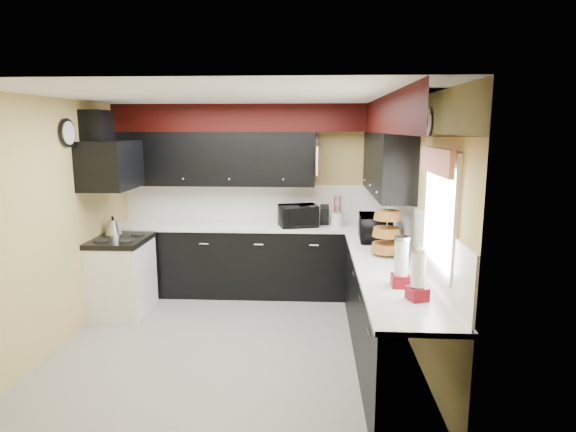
% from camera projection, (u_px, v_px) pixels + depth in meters
% --- Properties ---
extents(ground, '(3.60, 3.60, 0.00)m').
position_uv_depth(ground, '(237.00, 341.00, 5.03)').
color(ground, gray).
rests_on(ground, ground).
extents(wall_back, '(3.60, 0.06, 2.50)m').
position_uv_depth(wall_back, '(256.00, 198.00, 6.58)').
color(wall_back, '#E0C666').
rests_on(wall_back, ground).
extents(wall_right, '(0.06, 3.60, 2.50)m').
position_uv_depth(wall_right, '(417.00, 226.00, 4.71)').
color(wall_right, '#E0C666').
rests_on(wall_right, ground).
extents(wall_left, '(0.06, 3.60, 2.50)m').
position_uv_depth(wall_left, '(60.00, 223.00, 4.90)').
color(wall_left, '#E0C666').
rests_on(wall_left, ground).
extents(ceiling, '(3.60, 3.60, 0.06)m').
position_uv_depth(ceiling, '(232.00, 96.00, 4.58)').
color(ceiling, white).
rests_on(ceiling, wall_back).
extents(cab_back, '(3.60, 0.60, 0.90)m').
position_uv_depth(cab_back, '(254.00, 261.00, 6.43)').
color(cab_back, black).
rests_on(cab_back, ground).
extents(cab_right, '(0.60, 3.00, 0.90)m').
position_uv_depth(cab_right, '(387.00, 314.00, 4.58)').
color(cab_right, black).
rests_on(cab_right, ground).
extents(counter_back, '(3.62, 0.64, 0.04)m').
position_uv_depth(counter_back, '(253.00, 226.00, 6.34)').
color(counter_back, white).
rests_on(counter_back, cab_back).
extents(counter_right, '(0.64, 3.02, 0.04)m').
position_uv_depth(counter_right, '(389.00, 267.00, 4.49)').
color(counter_right, white).
rests_on(counter_right, cab_right).
extents(splash_back, '(3.60, 0.02, 0.50)m').
position_uv_depth(splash_back, '(256.00, 203.00, 6.58)').
color(splash_back, white).
rests_on(splash_back, counter_back).
extents(splash_right, '(0.02, 3.60, 0.50)m').
position_uv_depth(splash_right, '(415.00, 232.00, 4.73)').
color(splash_right, white).
rests_on(splash_right, counter_right).
extents(upper_back, '(2.60, 0.35, 0.70)m').
position_uv_depth(upper_back, '(216.00, 159.00, 6.33)').
color(upper_back, black).
rests_on(upper_back, wall_back).
extents(upper_right, '(0.35, 1.80, 0.70)m').
position_uv_depth(upper_right, '(387.00, 163.00, 5.51)').
color(upper_right, black).
rests_on(upper_right, wall_right).
extents(soffit_back, '(3.60, 0.36, 0.35)m').
position_uv_depth(soffit_back, '(253.00, 118.00, 6.20)').
color(soffit_back, black).
rests_on(soffit_back, wall_back).
extents(soffit_right, '(0.36, 3.24, 0.35)m').
position_uv_depth(soffit_right, '(406.00, 114.00, 4.35)').
color(soffit_right, black).
rests_on(soffit_right, wall_right).
extents(stove, '(0.60, 0.75, 0.86)m').
position_uv_depth(stove, '(122.00, 278.00, 5.77)').
color(stove, white).
rests_on(stove, ground).
extents(cooktop, '(0.62, 0.77, 0.06)m').
position_uv_depth(cooktop, '(120.00, 240.00, 5.69)').
color(cooktop, black).
rests_on(cooktop, stove).
extents(hood, '(0.50, 0.78, 0.55)m').
position_uv_depth(hood, '(111.00, 165.00, 5.53)').
color(hood, black).
rests_on(hood, wall_left).
extents(hood_duct, '(0.24, 0.40, 0.40)m').
position_uv_depth(hood_duct, '(97.00, 128.00, 5.46)').
color(hood_duct, black).
rests_on(hood_duct, wall_left).
extents(window, '(0.03, 0.86, 0.96)m').
position_uv_depth(window, '(440.00, 212.00, 3.78)').
color(window, white).
rests_on(window, wall_right).
extents(valance, '(0.04, 0.88, 0.20)m').
position_uv_depth(valance, '(436.00, 161.00, 3.71)').
color(valance, red).
rests_on(valance, wall_right).
extents(pan_top, '(0.03, 0.22, 0.40)m').
position_uv_depth(pan_top, '(317.00, 144.00, 6.15)').
color(pan_top, black).
rests_on(pan_top, upper_back).
extents(pan_mid, '(0.03, 0.28, 0.46)m').
position_uv_depth(pan_mid, '(316.00, 164.00, 6.07)').
color(pan_mid, black).
rests_on(pan_mid, upper_back).
extents(pan_low, '(0.03, 0.24, 0.42)m').
position_uv_depth(pan_low, '(316.00, 165.00, 6.33)').
color(pan_low, black).
rests_on(pan_low, upper_back).
extents(cut_board, '(0.03, 0.26, 0.35)m').
position_uv_depth(cut_board, '(317.00, 161.00, 5.94)').
color(cut_board, white).
rests_on(cut_board, upper_back).
extents(baskets, '(0.27, 0.27, 0.50)m').
position_uv_depth(baskets, '(387.00, 232.00, 4.79)').
color(baskets, brown).
rests_on(baskets, upper_right).
extents(clock, '(0.03, 0.30, 0.30)m').
position_uv_depth(clock, '(67.00, 133.00, 4.98)').
color(clock, black).
rests_on(clock, wall_left).
extents(deco_plate, '(0.03, 0.24, 0.24)m').
position_uv_depth(deco_plate, '(427.00, 122.00, 4.19)').
color(deco_plate, white).
rests_on(deco_plate, wall_right).
extents(toaster_oven, '(0.57, 0.51, 0.28)m').
position_uv_depth(toaster_oven, '(298.00, 216.00, 6.23)').
color(toaster_oven, black).
rests_on(toaster_oven, counter_back).
extents(microwave, '(0.37, 0.54, 0.29)m').
position_uv_depth(microwave, '(376.00, 228.00, 5.45)').
color(microwave, black).
rests_on(microwave, counter_right).
extents(utensil_crock, '(0.20, 0.20, 0.17)m').
position_uv_depth(utensil_crock, '(337.00, 220.00, 6.25)').
color(utensil_crock, silver).
rests_on(utensil_crock, counter_back).
extents(knife_block, '(0.11, 0.16, 0.25)m').
position_uv_depth(knife_block, '(324.00, 215.00, 6.34)').
color(knife_block, black).
rests_on(knife_block, counter_back).
extents(kettle, '(0.26, 0.26, 0.18)m').
position_uv_depth(kettle, '(113.00, 227.00, 5.86)').
color(kettle, '#ACACB1').
rests_on(kettle, cooktop).
extents(dispenser_a, '(0.14, 0.14, 0.39)m').
position_uv_depth(dispenser_a, '(401.00, 263.00, 3.84)').
color(dispenser_a, '#601100').
rests_on(dispenser_a, counter_right).
extents(dispenser_b, '(0.17, 0.17, 0.36)m').
position_uv_depth(dispenser_b, '(418.00, 277.00, 3.54)').
color(dispenser_b, '#651304').
rests_on(dispenser_b, counter_right).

